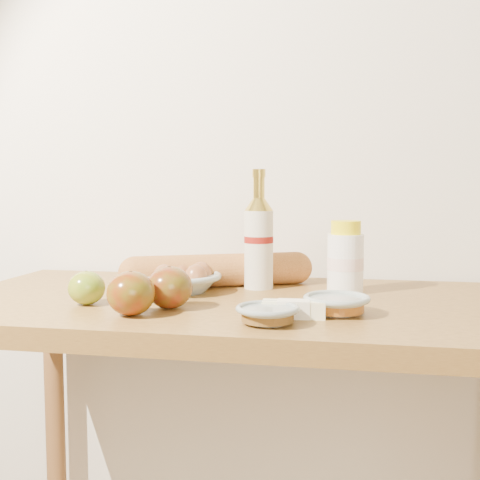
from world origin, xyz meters
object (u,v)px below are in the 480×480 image
Objects in this scene: baguette at (218,270)px; bourbon_bottle at (259,240)px; table at (243,359)px; cream_bottle at (345,259)px; egg_bowl at (181,280)px.

bourbon_bottle is at bearing -27.06° from baguette.
baguette is (-0.08, 0.13, 0.16)m from table.
cream_bottle is 0.35× the size of baguette.
bourbon_bottle reaches higher than egg_bowl.
table is at bearing -91.68° from bourbon_bottle.
cream_bottle is at bearing 29.47° from table.
bourbon_bottle is at bearing 167.85° from cream_bottle.
bourbon_bottle is 0.11m from baguette.
egg_bowl is at bearing -150.64° from bourbon_bottle.
table is 0.22m from baguette.
baguette is (-0.09, 0.00, -0.07)m from bourbon_bottle.
baguette reaches higher than egg_bowl.
cream_bottle reaches higher than baguette.
table is at bearing -19.26° from egg_bowl.
egg_bowl is (-0.34, -0.06, -0.04)m from cream_bottle.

